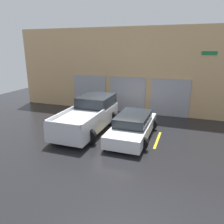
% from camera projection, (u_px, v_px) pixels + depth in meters
% --- Properties ---
extents(ground_plane, '(28.00, 28.00, 0.00)m').
position_uv_depth(ground_plane, '(117.00, 125.00, 13.44)').
color(ground_plane, black).
extents(shophouse_building, '(17.98, 0.68, 5.95)m').
position_uv_depth(shophouse_building, '(132.00, 71.00, 15.58)').
color(shophouse_building, tan).
rests_on(shophouse_building, ground).
extents(pickup_truck, '(2.55, 5.16, 1.77)m').
position_uv_depth(pickup_truck, '(89.00, 115.00, 12.61)').
color(pickup_truck, silver).
rests_on(pickup_truck, ground).
extents(sedan_white, '(2.21, 4.53, 1.23)m').
position_uv_depth(sedan_white, '(133.00, 126.00, 11.58)').
color(sedan_white, white).
rests_on(sedan_white, ground).
extents(parking_stripe_far_left, '(0.12, 2.20, 0.01)m').
position_uv_depth(parking_stripe_far_left, '(67.00, 128.00, 13.01)').
color(parking_stripe_far_left, gold).
rests_on(parking_stripe_far_left, ground).
extents(parking_stripe_left, '(0.12, 2.20, 0.01)m').
position_uv_depth(parking_stripe_left, '(109.00, 133.00, 12.15)').
color(parking_stripe_left, gold).
rests_on(parking_stripe_left, ground).
extents(parking_stripe_centre, '(0.12, 2.20, 0.01)m').
position_uv_depth(parking_stripe_centre, '(158.00, 140.00, 11.29)').
color(parking_stripe_centre, gold).
rests_on(parking_stripe_centre, ground).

